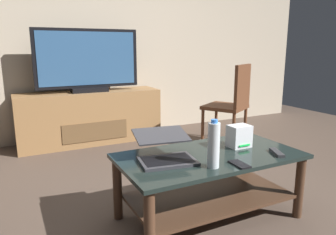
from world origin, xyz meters
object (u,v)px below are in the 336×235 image
Objects in this scene: coffee_table at (209,174)px; media_cabinet at (90,117)px; laptop at (165,150)px; tv_remote at (277,153)px; dining_chair at (232,101)px; water_bottle_near at (214,145)px; cell_phone at (239,164)px; router_box at (239,136)px; television at (88,62)px.

media_cabinet reaches higher than coffee_table.
laptop is 2.63× the size of tv_remote.
coffee_table is 1.26× the size of dining_chair.
media_cabinet is 2.07m from laptop.
cell_phone is (0.16, -0.04, -0.13)m from water_bottle_near.
coffee_table is 7.73× the size of router_box.
router_box is at bearing -0.18° from laptop.
coffee_table is at bearing -8.36° from laptop.
tv_remote is at bearing 10.93° from cell_phone.
router_box is (0.55, -2.04, -0.44)m from television.
water_bottle_near reaches higher than laptop.
television is at bearing 129.58° from tv_remote.
router_box is 0.27m from tv_remote.
laptop is at bearing 179.82° from router_box.
laptop is (-0.03, -2.06, 0.20)m from media_cabinet.
laptop is at bearing 171.64° from coffee_table.
cell_phone is at bearing -79.27° from coffee_table.
router_box is at bearing 9.02° from coffee_table.
router_box is at bearing -126.14° from dining_chair.
tv_remote is (-0.78, -1.47, -0.06)m from dining_chair.
water_bottle_near is at bearing -119.51° from coffee_table.
tv_remote is (0.66, -2.30, 0.15)m from media_cabinet.
water_bottle_near is at bearing -147.72° from router_box.
media_cabinet is at bearing 150.34° from dining_chair.
router_box is (0.55, -2.06, 0.22)m from media_cabinet.
dining_chair is 1.93m from laptop.
television is 2.40m from cell_phone.
dining_chair is (1.17, 1.28, 0.21)m from coffee_table.
router_box reaches higher than tv_remote.
water_bottle_near reaches higher than tv_remote.
water_bottle_near is 0.52m from tv_remote.
media_cabinet is at bearing 97.48° from coffee_table.
dining_chair is 1.96m from water_bottle_near.
television is 2.80× the size of laptop.
media_cabinet is 1.40× the size of television.
laptop is 0.32m from water_bottle_near.
television is 7.36× the size of tv_remote.
router_box is (-0.90, -1.24, 0.01)m from dining_chair.
cell_phone is 0.88× the size of tv_remote.
dining_chair is 1.53m from router_box.
cell_phone is 0.35m from tv_remote.
router_box is at bearing -75.20° from media_cabinet.
coffee_table is at bearing 103.71° from cell_phone.
television reaches higher than router_box.
coffee_table is 0.72× the size of media_cabinet.
television is at bearing 104.95° from router_box.
coffee_table is 0.36m from water_bottle_near.
cell_phone is (0.05, -0.24, 0.14)m from coffee_table.
laptop reaches higher than coffee_table.
dining_chair is (1.45, -0.80, -0.44)m from television.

